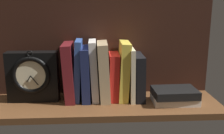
% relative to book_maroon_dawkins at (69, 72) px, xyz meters
% --- Properties ---
extents(ground_plane, '(0.93, 0.27, 0.03)m').
position_rel_book_maroon_dawkins_xyz_m(ground_plane, '(0.14, -0.05, -0.13)').
color(ground_plane, brown).
extents(back_panel, '(0.93, 0.01, 0.42)m').
position_rel_book_maroon_dawkins_xyz_m(back_panel, '(0.14, 0.08, 0.09)').
color(back_panel, black).
rests_on(back_panel, ground_plane).
extents(book_maroon_dawkins, '(0.05, 0.15, 0.24)m').
position_rel_book_maroon_dawkins_xyz_m(book_maroon_dawkins, '(0.00, 0.00, 0.00)').
color(book_maroon_dawkins, maroon).
rests_on(book_maroon_dawkins, ground_plane).
extents(book_blue_modern, '(0.04, 0.12, 0.25)m').
position_rel_book_maroon_dawkins_xyz_m(book_blue_modern, '(0.03, 0.00, 0.01)').
color(book_blue_modern, '#2D4C8E').
rests_on(book_blue_modern, ground_plane).
extents(book_navy_bierce, '(0.04, 0.15, 0.22)m').
position_rel_book_maroon_dawkins_xyz_m(book_navy_bierce, '(0.07, 0.00, -0.01)').
color(book_navy_bierce, '#192147').
rests_on(book_navy_bierce, ground_plane).
extents(book_white_catcher, '(0.04, 0.13, 0.25)m').
position_rel_book_maroon_dawkins_xyz_m(book_white_catcher, '(0.10, 0.00, 0.01)').
color(book_white_catcher, silver).
rests_on(book_white_catcher, ground_plane).
extents(book_tan_shortstories, '(0.05, 0.15, 0.24)m').
position_rel_book_maroon_dawkins_xyz_m(book_tan_shortstories, '(0.14, 0.00, 0.00)').
color(book_tan_shortstories, tan).
rests_on(book_tan_shortstories, ground_plane).
extents(book_red_requiem, '(0.04, 0.13, 0.19)m').
position_rel_book_maroon_dawkins_xyz_m(book_red_requiem, '(0.18, 0.00, -0.02)').
color(book_red_requiem, red).
rests_on(book_red_requiem, ground_plane).
extents(book_yellow_seinlanguage, '(0.05, 0.14, 0.24)m').
position_rel_book_maroon_dawkins_xyz_m(book_yellow_seinlanguage, '(0.22, 0.00, 0.00)').
color(book_yellow_seinlanguage, gold).
rests_on(book_yellow_seinlanguage, ground_plane).
extents(book_cream_twain, '(0.02, 0.15, 0.22)m').
position_rel_book_maroon_dawkins_xyz_m(book_cream_twain, '(0.25, 0.00, -0.01)').
color(book_cream_twain, beige).
rests_on(book_cream_twain, ground_plane).
extents(book_black_skeptic, '(0.04, 0.15, 0.19)m').
position_rel_book_maroon_dawkins_xyz_m(book_black_skeptic, '(0.28, 0.00, -0.02)').
color(book_black_skeptic, black).
rests_on(book_black_skeptic, ground_plane).
extents(framed_clock, '(0.20, 0.07, 0.21)m').
position_rel_book_maroon_dawkins_xyz_m(framed_clock, '(-0.15, -0.01, -0.01)').
color(framed_clock, black).
rests_on(framed_clock, ground_plane).
extents(book_stack_side, '(0.18, 0.13, 0.06)m').
position_rel_book_maroon_dawkins_xyz_m(book_stack_side, '(0.42, -0.06, -0.09)').
color(book_stack_side, beige).
rests_on(book_stack_side, ground_plane).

